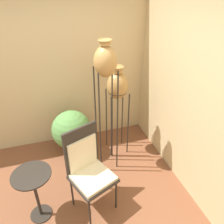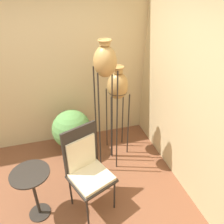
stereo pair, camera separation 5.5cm
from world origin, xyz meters
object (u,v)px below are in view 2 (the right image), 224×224
(vase_stand_medium, at_px, (118,87))
(potted_plant, at_px, (72,130))
(vase_stand_tall, at_px, (105,65))
(side_table, at_px, (33,185))
(chair, at_px, (87,166))

(vase_stand_medium, xyz_separation_m, potted_plant, (-0.74, 0.12, -0.73))
(vase_stand_tall, relative_size, vase_stand_medium, 1.30)
(vase_stand_tall, height_order, potted_plant, vase_stand_tall)
(vase_stand_tall, relative_size, potted_plant, 2.46)
(side_table, relative_size, potted_plant, 0.89)
(vase_stand_tall, relative_size, side_table, 2.77)
(vase_stand_tall, distance_m, potted_plant, 1.34)
(vase_stand_tall, distance_m, chair, 1.25)
(vase_stand_medium, distance_m, potted_plant, 1.05)
(chair, distance_m, potted_plant, 1.07)
(chair, bearing_deg, side_table, 157.82)
(vase_stand_medium, relative_size, potted_plant, 1.89)
(potted_plant, bearing_deg, chair, -86.60)
(vase_stand_tall, xyz_separation_m, side_table, (-1.05, -0.64, -1.13))
(vase_stand_medium, xyz_separation_m, side_table, (-1.31, -0.93, -0.68))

